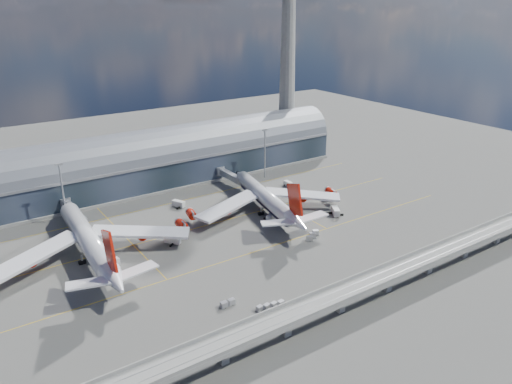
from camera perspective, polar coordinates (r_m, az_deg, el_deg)
ground at (r=191.29m, az=-1.81°, el=-5.66°), size 500.00×500.00×0.00m
taxi_lines at (r=208.51m, az=-5.07°, el=-3.38°), size 200.00×80.12×0.01m
terminal at (r=251.81m, az=-11.42°, el=3.41°), size 200.00×30.00×28.00m
control_tower at (r=289.69m, az=3.63°, el=14.24°), size 19.00×19.00×103.00m
guideway at (r=151.07m, az=9.67°, el=-11.59°), size 220.00×8.50×7.20m
floodlight_mast_left at (r=216.30m, az=-21.21°, el=0.04°), size 3.00×0.70×25.70m
floodlight_mast_right at (r=254.84m, az=1.02°, el=4.58°), size 3.00×0.70×25.70m
airliner_left at (r=185.16m, az=-18.53°, el=-5.42°), size 75.18×78.98×24.07m
airliner_right at (r=214.96m, az=1.19°, el=-0.78°), size 69.20×72.42×23.13m
jet_bridge_left at (r=218.01m, az=-20.22°, el=-2.06°), size 4.40×28.00×7.25m
jet_bridge_right at (r=243.28m, az=-2.59°, el=1.65°), size 4.40×32.00×7.25m
service_truck_0 at (r=191.67m, az=-9.51°, el=-5.47°), size 5.38×6.14×2.56m
service_truck_1 at (r=180.55m, az=-16.09°, el=-7.80°), size 4.97×2.92×2.72m
service_truck_2 at (r=208.99m, az=1.88°, el=-2.79°), size 8.06×5.73×2.87m
service_truck_3 at (r=215.90m, az=9.09°, el=-2.22°), size 5.46×6.86×3.14m
service_truck_4 at (r=246.47m, az=3.67°, el=0.94°), size 2.30×4.58×2.65m
service_truck_5 at (r=224.14m, az=-8.83°, el=-1.34°), size 4.55×6.40×2.89m
cargo_train_0 at (r=153.88m, az=-3.25°, el=-12.57°), size 5.11×1.70×1.73m
cargo_train_1 at (r=152.82m, az=1.64°, el=-12.85°), size 9.25×3.16×1.52m
cargo_train_2 at (r=194.70m, az=6.48°, el=-4.96°), size 8.51×5.51×1.93m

